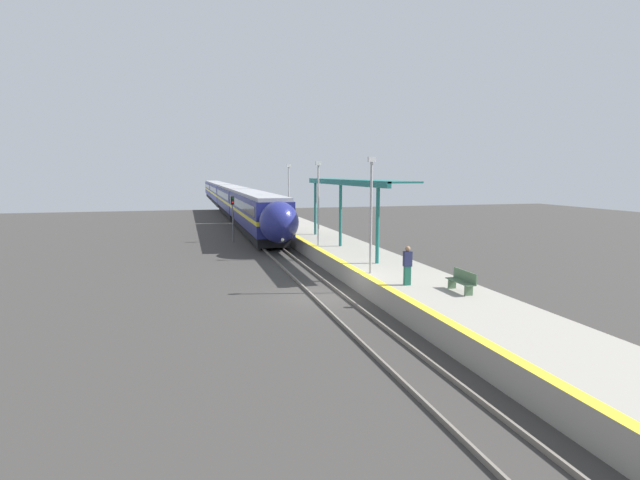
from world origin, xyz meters
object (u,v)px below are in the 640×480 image
at_px(railway_signal, 233,214).
at_px(lamppost_far, 289,193).
at_px(platform_bench, 462,281).
at_px(lamppost_near, 371,208).
at_px(lamppost_mid, 318,198).
at_px(person_waiting, 407,265).
at_px(train, 227,196).

height_order(railway_signal, lamppost_far, lamppost_far).
height_order(platform_bench, lamppost_near, lamppost_near).
relative_size(railway_signal, lamppost_mid, 0.69).
distance_m(platform_bench, lamppost_mid, 14.93).
bearing_deg(person_waiting, lamppost_near, 102.12).
xyz_separation_m(person_waiting, railway_signal, (-5.40, 23.03, 0.54)).
bearing_deg(railway_signal, lamppost_mid, -65.07).
relative_size(railway_signal, lamppost_near, 0.69).
relative_size(platform_bench, lamppost_mid, 0.31).
distance_m(lamppost_near, lamppost_far, 19.73).
bearing_deg(lamppost_far, lamppost_near, -90.00).
xyz_separation_m(lamppost_mid, lamppost_far, (0.00, 9.86, 0.00)).
bearing_deg(platform_bench, train, 94.13).
height_order(train, lamppost_mid, lamppost_mid).
distance_m(person_waiting, lamppost_near, 3.75).
bearing_deg(platform_bench, lamppost_near, 115.96).
height_order(train, railway_signal, train).
height_order(platform_bench, person_waiting, person_waiting).
height_order(railway_signal, lamppost_near, lamppost_near).
xyz_separation_m(railway_signal, lamppost_far, (4.78, -0.42, 1.77)).
xyz_separation_m(person_waiting, lamppost_mid, (-0.62, 12.74, 2.31)).
bearing_deg(lamppost_mid, lamppost_near, -90.00).
bearing_deg(lamppost_near, lamppost_far, 90.00).
height_order(railway_signal, lamppost_mid, lamppost_mid).
relative_size(train, railway_signal, 24.21).
distance_m(lamppost_mid, lamppost_far, 9.86).
relative_size(person_waiting, railway_signal, 0.44).
distance_m(person_waiting, lamppost_mid, 12.97).
distance_m(person_waiting, railway_signal, 23.66).
bearing_deg(lamppost_near, lamppost_mid, 90.00).
xyz_separation_m(platform_bench, lamppost_near, (-2.26, 4.64, 2.73)).
height_order(lamppost_near, lamppost_mid, same).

